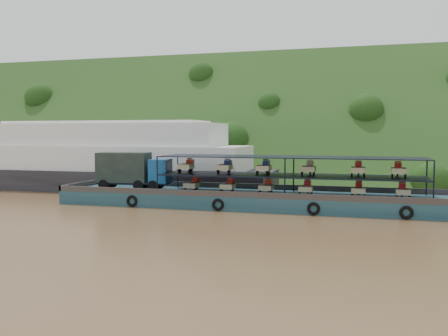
# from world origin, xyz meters

# --- Properties ---
(ground) EXTENTS (160.00, 160.00, 0.00)m
(ground) POSITION_xyz_m (0.00, 0.00, 0.00)
(ground) COLOR brown
(ground) RESTS_ON ground
(hillside) EXTENTS (140.00, 39.60, 39.60)m
(hillside) POSITION_xyz_m (0.00, 36.00, 0.00)
(hillside) COLOR #1F3D16
(hillside) RESTS_ON ground
(cargo_barge) EXTENTS (35.00, 7.18, 4.73)m
(cargo_barge) POSITION_xyz_m (0.26, 0.07, 1.18)
(cargo_barge) COLOR #143446
(cargo_barge) RESTS_ON ground
(passenger_ferry) EXTENTS (39.59, 10.45, 7.99)m
(passenger_ferry) POSITION_xyz_m (-18.24, 9.20, 3.46)
(passenger_ferry) COLOR black
(passenger_ferry) RESTS_ON ground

